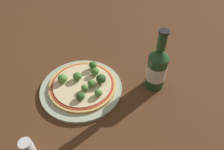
% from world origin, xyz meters
% --- Properties ---
extents(ground_plane, '(3.00, 3.00, 0.00)m').
position_xyz_m(ground_plane, '(0.00, 0.00, 0.00)').
color(ground_plane, '#4C2D19').
extents(plate, '(0.29, 0.29, 0.01)m').
position_xyz_m(plate, '(-0.01, -0.03, 0.01)').
color(plate, '#A3B293').
rests_on(plate, ground_plane).
extents(pizza, '(0.24, 0.24, 0.01)m').
position_xyz_m(pizza, '(0.00, -0.03, 0.02)').
color(pizza, tan).
rests_on(pizza, plate).
extents(broccoli_floret_0, '(0.03, 0.03, 0.03)m').
position_xyz_m(broccoli_floret_0, '(-0.06, 0.01, 0.04)').
color(broccoli_floret_0, '#6B8E51').
rests_on(broccoli_floret_0, pizza).
extents(broccoli_floret_1, '(0.03, 0.03, 0.02)m').
position_xyz_m(broccoli_floret_1, '(-0.02, -0.09, 0.04)').
color(broccoli_floret_1, '#6B8E51').
rests_on(broccoli_floret_1, pizza).
extents(broccoli_floret_2, '(0.03, 0.03, 0.03)m').
position_xyz_m(broccoli_floret_2, '(0.06, -0.00, 0.04)').
color(broccoli_floret_2, '#6B8E51').
rests_on(broccoli_floret_2, pizza).
extents(broccoli_floret_3, '(0.02, 0.02, 0.02)m').
position_xyz_m(broccoli_floret_3, '(-0.00, -0.06, 0.04)').
color(broccoli_floret_3, '#6B8E51').
rests_on(broccoli_floret_3, pizza).
extents(broccoli_floret_4, '(0.03, 0.03, 0.03)m').
position_xyz_m(broccoli_floret_4, '(-0.01, -0.00, 0.04)').
color(broccoli_floret_4, '#6B8E51').
rests_on(broccoli_floret_4, pizza).
extents(broccoli_floret_5, '(0.03, 0.03, 0.04)m').
position_xyz_m(broccoli_floret_5, '(0.06, -0.05, 0.05)').
color(broccoli_floret_5, '#6B8E51').
rests_on(broccoli_floret_5, pizza).
extents(broccoli_floret_6, '(0.03, 0.03, 0.03)m').
position_xyz_m(broccoli_floret_6, '(0.04, -0.10, 0.04)').
color(broccoli_floret_6, '#6B8E51').
rests_on(broccoli_floret_6, pizza).
extents(broccoli_floret_7, '(0.03, 0.03, 0.03)m').
position_xyz_m(broccoli_floret_7, '(0.06, 0.03, 0.04)').
color(broccoli_floret_7, '#6B8E51').
rests_on(broccoli_floret_7, pizza).
extents(broccoli_floret_8, '(0.03, 0.03, 0.03)m').
position_xyz_m(broccoli_floret_8, '(0.03, -0.05, 0.04)').
color(broccoli_floret_8, '#6B8E51').
rests_on(broccoli_floret_8, pizza).
extents(beer_bottle, '(0.07, 0.07, 0.23)m').
position_xyz_m(beer_bottle, '(0.24, -0.10, 0.08)').
color(beer_bottle, '#234C28').
rests_on(beer_bottle, ground_plane).
extents(pepper_shaker, '(0.04, 0.04, 0.07)m').
position_xyz_m(pepper_shaker, '(-0.20, -0.21, 0.03)').
color(pepper_shaker, silver).
rests_on(pepper_shaker, ground_plane).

